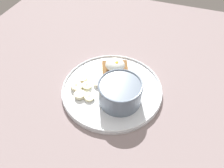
# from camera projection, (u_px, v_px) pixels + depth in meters

# --- Properties ---
(ground_plane) EXTENTS (1.20, 1.20, 0.02)m
(ground_plane) POSITION_uv_depth(u_px,v_px,m) (112.00, 93.00, 0.66)
(ground_plane) COLOR gray
(ground_plane) RESTS_ON ground
(plate) EXTENTS (0.30, 0.30, 0.02)m
(plate) POSITION_uv_depth(u_px,v_px,m) (112.00, 89.00, 0.65)
(plate) COLOR white
(plate) RESTS_ON ground_plane
(oatmeal_bowl) EXTENTS (0.12, 0.12, 0.07)m
(oatmeal_bowl) POSITION_uv_depth(u_px,v_px,m) (120.00, 92.00, 0.60)
(oatmeal_bowl) COLOR slate
(oatmeal_bowl) RESTS_ON plate
(toast_slice) EXTENTS (0.11, 0.11, 0.01)m
(toast_slice) POSITION_uv_depth(u_px,v_px,m) (115.00, 70.00, 0.69)
(toast_slice) COLOR brown
(toast_slice) RESTS_ON plate
(poached_egg) EXTENTS (0.08, 0.07, 0.04)m
(poached_egg) POSITION_uv_depth(u_px,v_px,m) (115.00, 65.00, 0.67)
(poached_egg) COLOR white
(poached_egg) RESTS_ON toast_slice
(banana_slice_front) EXTENTS (0.04, 0.04, 0.01)m
(banana_slice_front) POSITION_uv_depth(u_px,v_px,m) (87.00, 86.00, 0.65)
(banana_slice_front) COLOR beige
(banana_slice_front) RESTS_ON plate
(banana_slice_left) EXTENTS (0.04, 0.04, 0.01)m
(banana_slice_left) POSITION_uv_depth(u_px,v_px,m) (89.00, 97.00, 0.62)
(banana_slice_left) COLOR #FBF1C0
(banana_slice_left) RESTS_ON plate
(banana_slice_back) EXTENTS (0.04, 0.04, 0.02)m
(banana_slice_back) POSITION_uv_depth(u_px,v_px,m) (76.00, 86.00, 0.65)
(banana_slice_back) COLOR beige
(banana_slice_back) RESTS_ON plate
(banana_slice_right) EXTENTS (0.04, 0.04, 0.01)m
(banana_slice_right) POSITION_uv_depth(u_px,v_px,m) (80.00, 95.00, 0.63)
(banana_slice_right) COLOR beige
(banana_slice_right) RESTS_ON plate
(banana_slice_inner) EXTENTS (0.04, 0.04, 0.01)m
(banana_slice_inner) POSITION_uv_depth(u_px,v_px,m) (82.00, 80.00, 0.66)
(banana_slice_inner) COLOR #F6E3B1
(banana_slice_inner) RESTS_ON plate
(banana_slice_outer) EXTENTS (0.04, 0.03, 0.02)m
(banana_slice_outer) POSITION_uv_depth(u_px,v_px,m) (98.00, 84.00, 0.65)
(banana_slice_outer) COLOR #EEE2C4
(banana_slice_outer) RESTS_ON plate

